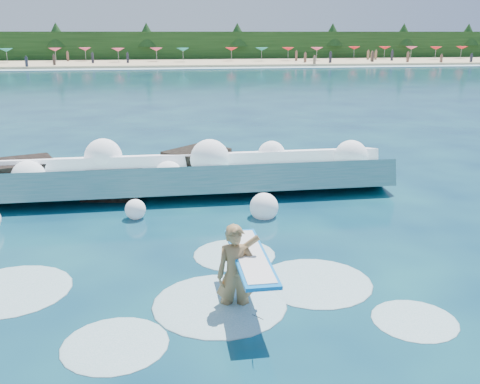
% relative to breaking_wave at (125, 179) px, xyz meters
% --- Properties ---
extents(ground, '(200.00, 200.00, 0.00)m').
position_rel_breaking_wave_xyz_m(ground, '(1.47, -6.31, -0.50)').
color(ground, '#082343').
rests_on(ground, ground).
extents(beach, '(140.00, 20.00, 0.40)m').
position_rel_breaking_wave_xyz_m(beach, '(1.47, 71.69, -0.30)').
color(beach, tan).
rests_on(beach, ground).
extents(wet_band, '(140.00, 5.00, 0.08)m').
position_rel_breaking_wave_xyz_m(wet_band, '(1.47, 60.69, -0.46)').
color(wet_band, silver).
rests_on(wet_band, ground).
extents(treeline, '(140.00, 4.00, 5.00)m').
position_rel_breaking_wave_xyz_m(treeline, '(1.47, 81.69, 2.00)').
color(treeline, black).
rests_on(treeline, ground).
extents(breaking_wave, '(16.71, 2.66, 1.44)m').
position_rel_breaking_wave_xyz_m(breaking_wave, '(0.00, 0.00, 0.00)').
color(breaking_wave, teal).
rests_on(breaking_wave, ground).
extents(rock_cluster, '(8.25, 3.21, 1.32)m').
position_rel_breaking_wave_xyz_m(rock_cluster, '(-0.74, 0.60, -0.08)').
color(rock_cluster, black).
rests_on(rock_cluster, ground).
extents(surfer_with_board, '(0.96, 3.02, 1.93)m').
position_rel_breaking_wave_xyz_m(surfer_with_board, '(2.42, -7.65, 0.21)').
color(surfer_with_board, olive).
rests_on(surfer_with_board, ground).
extents(wave_spray, '(15.43, 4.45, 1.83)m').
position_rel_breaking_wave_xyz_m(wave_spray, '(-0.22, -0.20, 0.38)').
color(wave_spray, white).
rests_on(wave_spray, ground).
extents(surf_foam, '(9.29, 5.17, 0.13)m').
position_rel_breaking_wave_xyz_m(surf_foam, '(1.70, -7.03, -0.50)').
color(surf_foam, silver).
rests_on(surf_foam, ground).
extents(beach_umbrellas, '(111.95, 6.88, 0.50)m').
position_rel_breaking_wave_xyz_m(beach_umbrellas, '(1.53, 73.47, 1.75)').
color(beach_umbrellas, '#DD4167').
rests_on(beach_umbrellas, ground).
extents(beachgoers, '(102.79, 12.83, 1.94)m').
position_rel_breaking_wave_xyz_m(beachgoers, '(2.59, 67.05, 0.59)').
color(beachgoers, '#3F332D').
rests_on(beachgoers, ground).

